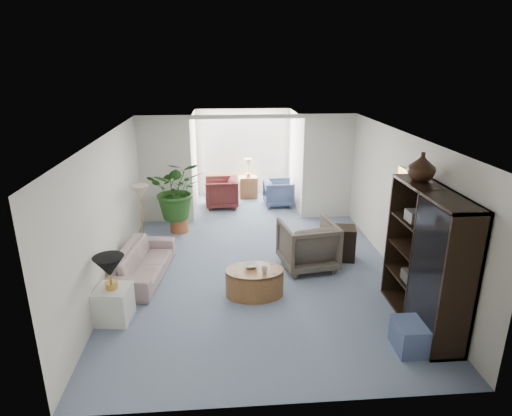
{
  "coord_description": "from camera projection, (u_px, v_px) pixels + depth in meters",
  "views": [
    {
      "loc": [
        -0.59,
        -6.84,
        3.65
      ],
      "look_at": [
        0.0,
        0.6,
        1.1
      ],
      "focal_mm": 30.43,
      "sensor_mm": 36.0,
      "label": 1
    }
  ],
  "objects": [
    {
      "name": "wingback_chair",
      "position": [
        308.0,
        245.0,
        7.95
      ],
      "size": [
        1.09,
        1.11,
        0.89
      ],
      "primitive_type": "imported",
      "rotation": [
        0.0,
        0.0,
        3.3
      ],
      "color": "#62594D",
      "rests_on": "ground"
    },
    {
      "name": "back_pier_left",
      "position": [
        165.0,
        170.0,
        9.96
      ],
      "size": [
        1.2,
        0.12,
        2.5
      ],
      "primitive_type": "cube",
      "color": "white",
      "rests_on": "ground"
    },
    {
      "name": "house_plant",
      "position": [
        177.0,
        190.0,
        9.44
      ],
      "size": [
        1.19,
        1.03,
        1.32
      ],
      "primitive_type": "imported",
      "color": "#25531C",
      "rests_on": "plant_pot"
    },
    {
      "name": "sunroom_chair_maroon",
      "position": [
        221.0,
        193.0,
        11.27
      ],
      "size": [
        0.86,
        0.84,
        0.77
      ],
      "primitive_type": "imported",
      "rotation": [
        0.0,
        0.0,
        -1.54
      ],
      "color": "#5B1F24",
      "rests_on": "ground"
    },
    {
      "name": "framed_picture",
      "position": [
        406.0,
        184.0,
        7.22
      ],
      "size": [
        0.04,
        0.5,
        0.4
      ],
      "primitive_type": "cube",
      "color": "#B8AA93"
    },
    {
      "name": "table_lamp",
      "position": [
        109.0,
        266.0,
        6.15
      ],
      "size": [
        0.44,
        0.44,
        0.3
      ],
      "primitive_type": "cone",
      "color": "black",
      "rests_on": "end_table"
    },
    {
      "name": "coffee_bowl",
      "position": [
        251.0,
        266.0,
        7.07
      ],
      "size": [
        0.24,
        0.24,
        0.05
      ],
      "primitive_type": "imported",
      "rotation": [
        0.0,
        0.0,
        0.14
      ],
      "color": "white",
      "rests_on": "coffee_table"
    },
    {
      "name": "sunroom_floor",
      "position": [
        246.0,
        205.0,
        11.55
      ],
      "size": [
        2.6,
        2.6,
        0.0
      ],
      "primitive_type": "plane",
      "color": "gray",
      "rests_on": "ground"
    },
    {
      "name": "sunroom_table",
      "position": [
        248.0,
        187.0,
        12.06
      ],
      "size": [
        0.5,
        0.39,
        0.6
      ],
      "primitive_type": "cube",
      "rotation": [
        0.0,
        0.0,
        0.03
      ],
      "color": "#946235",
      "rests_on": "ground"
    },
    {
      "name": "window_blinds",
      "position": [
        243.0,
        145.0,
        12.09
      ],
      "size": [
        2.2,
        0.02,
        1.5
      ],
      "primitive_type": "cube",
      "color": "white"
    },
    {
      "name": "coffee_table",
      "position": [
        255.0,
        282.0,
        7.06
      ],
      "size": [
        1.07,
        1.07,
        0.45
      ],
      "primitive_type": "cylinder",
      "rotation": [
        0.0,
        0.0,
        0.14
      ],
      "color": "#946235",
      "rests_on": "ground"
    },
    {
      "name": "back_pier_right",
      "position": [
        328.0,
        167.0,
        10.25
      ],
      "size": [
        1.2,
        0.12,
        2.5
      ],
      "primitive_type": "cube",
      "color": "white",
      "rests_on": "ground"
    },
    {
      "name": "side_table_dark",
      "position": [
        340.0,
        243.0,
        8.33
      ],
      "size": [
        0.61,
        0.52,
        0.64
      ],
      "primitive_type": "cube",
      "rotation": [
        0.0,
        0.0,
        -0.19
      ],
      "color": "black",
      "rests_on": "ground"
    },
    {
      "name": "cabinet_urn",
      "position": [
        422.0,
        167.0,
        6.15
      ],
      "size": [
        0.39,
        0.39,
        0.41
      ],
      "primitive_type": "imported",
      "color": "#311C10",
      "rests_on": "entertainment_cabinet"
    },
    {
      "name": "floor",
      "position": [
        259.0,
        278.0,
        7.68
      ],
      "size": [
        6.0,
        6.0,
        0.0
      ],
      "primitive_type": "plane",
      "color": "gray",
      "rests_on": "ground"
    },
    {
      "name": "back_header",
      "position": [
        248.0,
        117.0,
        9.72
      ],
      "size": [
        2.6,
        0.12,
        0.1
      ],
      "primitive_type": "cube",
      "color": "white",
      "rests_on": "back_pier_left"
    },
    {
      "name": "sofa",
      "position": [
        143.0,
        262.0,
        7.63
      ],
      "size": [
        0.97,
        1.96,
        0.55
      ],
      "primitive_type": "imported",
      "rotation": [
        0.0,
        0.0,
        1.44
      ],
      "color": "#B3A797",
      "rests_on": "ground"
    },
    {
      "name": "entertainment_cabinet",
      "position": [
        427.0,
        259.0,
        6.07
      ],
      "size": [
        0.48,
        1.81,
        2.02
      ],
      "primitive_type": "cube",
      "color": "black",
      "rests_on": "ground"
    },
    {
      "name": "floor_lamp",
      "position": [
        140.0,
        192.0,
        8.3
      ],
      "size": [
        0.36,
        0.36,
        0.28
      ],
      "primitive_type": "cone",
      "color": "beige",
      "rests_on": "ground"
    },
    {
      "name": "ottoman",
      "position": [
        414.0,
        336.0,
        5.72
      ],
      "size": [
        0.5,
        0.5,
        0.4
      ],
      "primitive_type": "cube",
      "rotation": [
        0.0,
        0.0,
        -0.01
      ],
      "color": "slate",
      "rests_on": "ground"
    },
    {
      "name": "end_table",
      "position": [
        114.0,
        304.0,
        6.35
      ],
      "size": [
        0.54,
        0.54,
        0.53
      ],
      "primitive_type": "cube",
      "rotation": [
        0.0,
        0.0,
        -0.13
      ],
      "color": "white",
      "rests_on": "ground"
    },
    {
      "name": "plant_pot",
      "position": [
        179.0,
        225.0,
        9.7
      ],
      "size": [
        0.4,
        0.4,
        0.32
      ],
      "primitive_type": "cylinder",
      "color": "#AB5631",
      "rests_on": "ground"
    },
    {
      "name": "window_pane",
      "position": [
        243.0,
        145.0,
        12.11
      ],
      "size": [
        2.2,
        0.02,
        1.5
      ],
      "primitive_type": "cube",
      "color": "white"
    },
    {
      "name": "shelf_clutter",
      "position": [
        428.0,
        258.0,
        5.92
      ],
      "size": [
        0.3,
        1.03,
        1.06
      ],
      "color": "#555250",
      "rests_on": "entertainment_cabinet"
    },
    {
      "name": "coffee_cup",
      "position": [
        264.0,
        270.0,
        6.89
      ],
      "size": [
        0.11,
        0.11,
        0.09
      ],
      "primitive_type": "imported",
      "rotation": [
        0.0,
        0.0,
        0.14
      ],
      "color": "beige",
      "rests_on": "coffee_table"
    },
    {
      "name": "sunroom_chair_blue",
      "position": [
        279.0,
        193.0,
        11.4
      ],
      "size": [
        0.77,
        0.75,
        0.69
      ],
      "primitive_type": "imported",
      "rotation": [
        0.0,
        0.0,
        1.6
      ],
      "color": "slate",
      "rests_on": "ground"
    }
  ]
}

